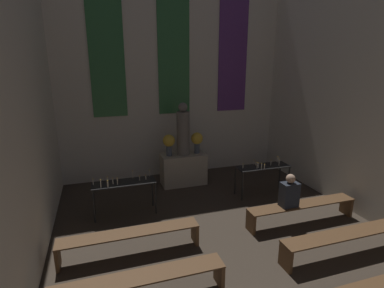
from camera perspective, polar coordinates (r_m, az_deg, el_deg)
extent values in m
cube|color=silver|center=(8.91, -3.56, 12.74)|extent=(6.78, 0.12, 5.90)
cube|color=#33723F|center=(8.55, -15.95, 16.06)|extent=(0.92, 0.03, 3.31)
cube|color=#33723F|center=(8.82, -3.49, 16.55)|extent=(0.92, 0.03, 3.31)
cube|color=#60337F|center=(9.44, 7.78, 16.37)|extent=(0.92, 0.03, 3.31)
cube|color=#ADA38E|center=(8.48, -1.66, -4.77)|extent=(1.24, 0.62, 0.87)
cylinder|color=slate|center=(8.18, -1.71, 2.03)|extent=(0.35, 0.35, 1.19)
sphere|color=slate|center=(8.05, -1.75, 7.03)|extent=(0.25, 0.25, 0.25)
cylinder|color=#4C5666|center=(8.20, -4.39, -1.18)|extent=(0.15, 0.15, 0.31)
sphere|color=gold|center=(8.12, -4.43, 0.65)|extent=(0.33, 0.33, 0.33)
cylinder|color=#4C5666|center=(8.41, 0.94, -0.70)|extent=(0.15, 0.15, 0.31)
sphere|color=gold|center=(8.34, 0.95, 1.08)|extent=(0.33, 0.33, 0.33)
cube|color=black|center=(6.88, -12.86, -7.20)|extent=(1.39, 0.46, 0.02)
cylinder|color=black|center=(6.84, -18.19, -11.28)|extent=(0.04, 0.04, 0.75)
cylinder|color=black|center=(6.92, -6.92, -10.23)|extent=(0.04, 0.04, 0.75)
cylinder|color=black|center=(7.20, -18.20, -9.88)|extent=(0.04, 0.04, 0.75)
cylinder|color=black|center=(7.29, -7.54, -8.91)|extent=(0.04, 0.04, 0.75)
cylinder|color=silver|center=(6.68, -15.80, -7.40)|extent=(0.02, 0.02, 0.13)
sphere|color=#F9CC4C|center=(6.65, -15.85, -6.79)|extent=(0.02, 0.02, 0.02)
cylinder|color=silver|center=(7.09, -8.12, -5.58)|extent=(0.02, 0.02, 0.14)
sphere|color=#F9CC4C|center=(7.06, -8.14, -4.97)|extent=(0.02, 0.02, 0.02)
cylinder|color=silver|center=(6.92, -8.79, -6.33)|extent=(0.02, 0.02, 0.09)
sphere|color=#F9CC4C|center=(6.90, -8.81, -5.87)|extent=(0.02, 0.02, 0.02)
cylinder|color=silver|center=(6.89, -15.80, -6.65)|extent=(0.02, 0.02, 0.14)
sphere|color=#F9CC4C|center=(6.86, -15.85, -6.03)|extent=(0.02, 0.02, 0.02)
cylinder|color=silver|center=(7.04, -11.23, -5.76)|extent=(0.02, 0.02, 0.17)
sphere|color=#F9CC4C|center=(7.00, -11.27, -5.04)|extent=(0.02, 0.02, 0.02)
cylinder|color=silver|center=(6.88, -9.94, -6.48)|extent=(0.02, 0.02, 0.10)
sphere|color=#F9CC4C|center=(6.86, -9.97, -6.00)|extent=(0.02, 0.02, 0.02)
cylinder|color=silver|center=(6.75, -14.03, -6.96)|extent=(0.02, 0.02, 0.14)
sphere|color=#F9CC4C|center=(6.72, -14.08, -6.30)|extent=(0.02, 0.02, 0.02)
cylinder|color=silver|center=(6.82, -14.83, -6.87)|extent=(0.02, 0.02, 0.12)
sphere|color=#F9CC4C|center=(6.80, -14.87, -6.31)|extent=(0.02, 0.02, 0.02)
cylinder|color=silver|center=(6.88, -18.33, -6.92)|extent=(0.02, 0.02, 0.13)
sphere|color=#F9CC4C|center=(6.85, -18.38, -6.33)|extent=(0.02, 0.02, 0.02)
cylinder|color=silver|center=(6.65, -15.71, -7.39)|extent=(0.02, 0.02, 0.15)
sphere|color=#F9CC4C|center=(6.62, -15.76, -6.68)|extent=(0.02, 0.02, 0.02)
cylinder|color=silver|center=(6.66, -16.99, -7.34)|extent=(0.02, 0.02, 0.18)
sphere|color=#F9CC4C|center=(6.62, -17.06, -6.54)|extent=(0.02, 0.02, 0.02)
cube|color=black|center=(7.92, 13.35, -4.18)|extent=(1.39, 0.46, 0.02)
cylinder|color=black|center=(7.58, 9.57, -7.99)|extent=(0.04, 0.04, 0.75)
cylinder|color=black|center=(8.25, 17.92, -6.59)|extent=(0.04, 0.04, 0.75)
cylinder|color=black|center=(7.91, 8.24, -6.91)|extent=(0.04, 0.04, 0.75)
cylinder|color=black|center=(8.56, 16.36, -5.66)|extent=(0.04, 0.04, 0.75)
cylinder|color=silver|center=(7.68, 12.31, -4.09)|extent=(0.02, 0.02, 0.15)
sphere|color=#F9CC4C|center=(7.65, 12.34, -3.49)|extent=(0.02, 0.02, 0.02)
cylinder|color=silver|center=(7.92, 12.07, -3.68)|extent=(0.02, 0.02, 0.09)
sphere|color=#F9CC4C|center=(7.90, 12.09, -3.29)|extent=(0.02, 0.02, 0.02)
cylinder|color=silver|center=(7.70, 13.11, -4.14)|extent=(0.02, 0.02, 0.13)
sphere|color=#F9CC4C|center=(7.67, 13.15, -3.59)|extent=(0.02, 0.02, 0.02)
cylinder|color=silver|center=(7.64, 9.69, -4.20)|extent=(0.02, 0.02, 0.11)
sphere|color=#F9CC4C|center=(7.62, 9.71, -3.74)|extent=(0.02, 0.02, 0.02)
cylinder|color=silver|center=(7.98, 11.71, -3.45)|extent=(0.02, 0.02, 0.11)
sphere|color=#F9CC4C|center=(7.96, 11.74, -2.99)|extent=(0.02, 0.02, 0.02)
cylinder|color=silver|center=(7.73, 12.52, -4.01)|extent=(0.02, 0.02, 0.13)
sphere|color=#F9CC4C|center=(7.71, 12.56, -3.46)|extent=(0.02, 0.02, 0.02)
cylinder|color=silver|center=(8.00, 14.79, -3.50)|extent=(0.02, 0.02, 0.13)
sphere|color=#F9CC4C|center=(7.98, 14.83, -2.96)|extent=(0.02, 0.02, 0.02)
cylinder|color=silver|center=(7.70, 13.63, -4.24)|extent=(0.02, 0.02, 0.11)
sphere|color=#F9CC4C|center=(7.68, 13.66, -3.76)|extent=(0.02, 0.02, 0.02)
cylinder|color=silver|center=(8.30, 16.09, -2.90)|extent=(0.02, 0.02, 0.14)
sphere|color=#F9CC4C|center=(8.27, 16.13, -2.37)|extent=(0.02, 0.02, 0.02)
cylinder|color=silver|center=(8.30, 15.88, -2.84)|extent=(0.02, 0.02, 0.15)
sphere|color=#F9CC4C|center=(8.28, 15.92, -2.27)|extent=(0.02, 0.02, 0.02)
cylinder|color=silver|center=(8.03, 16.27, -3.41)|extent=(0.02, 0.02, 0.17)
sphere|color=#F9CC4C|center=(8.00, 16.32, -2.74)|extent=(0.02, 0.02, 0.02)
cube|color=brown|center=(4.66, -9.91, -23.70)|extent=(2.48, 0.36, 0.03)
cube|color=brown|center=(5.05, 5.18, -23.21)|extent=(0.06, 0.32, 0.42)
cube|color=brown|center=(6.14, 27.23, -14.94)|extent=(2.48, 0.36, 0.03)
cube|color=brown|center=(5.55, 17.40, -19.96)|extent=(0.06, 0.32, 0.42)
cube|color=brown|center=(5.64, -11.71, -16.21)|extent=(2.48, 0.36, 0.03)
cube|color=brown|center=(5.80, -24.24, -18.96)|extent=(0.06, 0.32, 0.42)
cube|color=brown|center=(5.96, 0.55, -16.46)|extent=(0.06, 0.32, 0.42)
cube|color=brown|center=(6.91, 20.24, -10.69)|extent=(2.48, 0.36, 0.03)
cube|color=brown|center=(6.39, 11.14, -14.44)|extent=(0.06, 0.32, 0.42)
cube|color=brown|center=(7.76, 27.31, -10.37)|extent=(0.06, 0.32, 0.42)
cube|color=#282D38|center=(6.60, 18.02, -9.15)|extent=(0.36, 0.24, 0.52)
sphere|color=tan|center=(6.46, 18.28, -6.28)|extent=(0.19, 0.19, 0.19)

